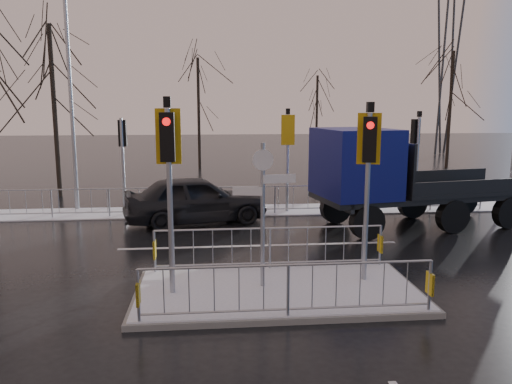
{
  "coord_description": "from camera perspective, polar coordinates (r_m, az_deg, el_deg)",
  "views": [
    {
      "loc": [
        -1.4,
        -9.97,
        3.97
      ],
      "look_at": [
        -0.22,
        2.48,
        1.8
      ],
      "focal_mm": 35.0,
      "sensor_mm": 36.0,
      "label": 1
    }
  ],
  "objects": [
    {
      "name": "ground",
      "position": [
        10.82,
        2.47,
        -11.69
      ],
      "size": [
        120.0,
        120.0,
        0.0
      ],
      "primitive_type": "plane",
      "color": "black",
      "rests_on": "ground"
    },
    {
      "name": "snow_verge",
      "position": [
        19.04,
        -1.07,
        -2.13
      ],
      "size": [
        30.0,
        2.0,
        0.04
      ],
      "primitive_type": "cube",
      "color": "white",
      "rests_on": "ground"
    },
    {
      "name": "lane_markings",
      "position": [
        10.52,
        2.73,
        -12.33
      ],
      "size": [
        8.0,
        11.38,
        0.01
      ],
      "color": "silver",
      "rests_on": "ground"
    },
    {
      "name": "traffic_island",
      "position": [
        10.7,
        2.42,
        -9.72
      ],
      "size": [
        6.0,
        3.04,
        4.15
      ],
      "color": "#60605C",
      "rests_on": "ground"
    },
    {
      "name": "far_kerb_fixtures",
      "position": [
        18.38,
        -0.04,
        0.61
      ],
      "size": [
        18.0,
        0.65,
        3.83
      ],
      "color": "#949AA2",
      "rests_on": "ground"
    },
    {
      "name": "car_far_lane",
      "position": [
        17.11,
        -6.88,
        -0.83
      ],
      "size": [
        5.14,
        2.99,
        1.64
      ],
      "primitive_type": "imported",
      "rotation": [
        0.0,
        0.0,
        1.8
      ],
      "color": "black",
      "rests_on": "ground"
    },
    {
      "name": "flatbed_truck",
      "position": [
        16.58,
        14.3,
        1.79
      ],
      "size": [
        7.37,
        3.76,
        3.26
      ],
      "color": "black",
      "rests_on": "ground"
    },
    {
      "name": "tree_near_b",
      "position": [
        23.45,
        -22.26,
        12.01
      ],
      "size": [
        4.0,
        4.0,
        7.55
      ],
      "color": "black",
      "rests_on": "ground"
    },
    {
      "name": "tree_far_a",
      "position": [
        31.99,
        -6.61,
        11.32
      ],
      "size": [
        3.75,
        3.75,
        7.08
      ],
      "color": "black",
      "rests_on": "ground"
    },
    {
      "name": "tree_far_b",
      "position": [
        34.77,
        6.99,
        10.13
      ],
      "size": [
        3.25,
        3.25,
        6.14
      ],
      "color": "black",
      "rests_on": "ground"
    },
    {
      "name": "tree_far_c",
      "position": [
        34.61,
        21.44,
        11.13
      ],
      "size": [
        4.0,
        4.0,
        7.55
      ],
      "color": "black",
      "rests_on": "ground"
    },
    {
      "name": "street_lamp_left",
      "position": [
        20.12,
        -20.25,
        10.74
      ],
      "size": [
        1.25,
        0.18,
        8.2
      ],
      "color": "#949AA2",
      "rests_on": "ground"
    },
    {
      "name": "pylon_wires",
      "position": [
        44.52,
        19.98,
        18.42
      ],
      "size": [
        70.0,
        2.38,
        19.97
      ],
      "color": "#2D3033",
      "rests_on": "ground"
    }
  ]
}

